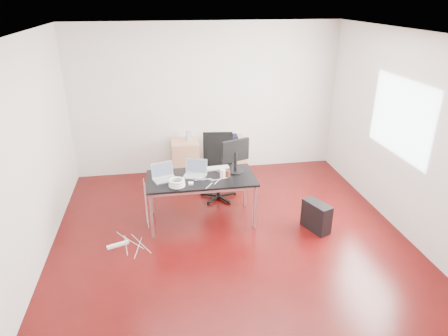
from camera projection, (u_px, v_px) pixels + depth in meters
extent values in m
plane|color=#3A0606|center=(230.00, 237.00, 5.77)|extent=(5.00, 5.00, 0.00)
plane|color=silver|center=(232.00, 33.00, 4.64)|extent=(5.00, 5.00, 0.00)
plane|color=silver|center=(207.00, 100.00, 7.46)|extent=(5.00, 0.00, 5.00)
plane|color=silver|center=(292.00, 263.00, 2.95)|extent=(5.00, 0.00, 5.00)
plane|color=silver|center=(28.00, 158.00, 4.82)|extent=(0.00, 5.00, 5.00)
plane|color=silver|center=(406.00, 136.00, 5.58)|extent=(0.00, 5.00, 5.00)
plane|color=white|center=(400.00, 118.00, 5.68)|extent=(0.00, 1.50, 1.50)
cube|color=black|center=(201.00, 178.00, 5.91)|extent=(1.60, 0.80, 0.03)
cube|color=silver|center=(152.00, 216.00, 5.63)|extent=(0.04, 0.04, 0.70)
cube|color=silver|center=(152.00, 193.00, 6.26)|extent=(0.04, 0.04, 0.70)
cube|color=silver|center=(255.00, 207.00, 5.86)|extent=(0.04, 0.04, 0.70)
cube|color=silver|center=(245.00, 186.00, 6.49)|extent=(0.04, 0.04, 0.70)
cylinder|color=black|center=(218.00, 186.00, 6.77)|extent=(0.06, 0.06, 0.47)
cube|color=black|center=(218.00, 171.00, 6.66)|extent=(0.53, 0.52, 0.06)
cube|color=black|center=(218.00, 150.00, 6.74)|extent=(0.47, 0.16, 0.55)
cube|color=tan|center=(185.00, 159.00, 7.57)|extent=(0.50, 0.50, 0.70)
cube|color=tan|center=(232.00, 156.00, 7.71)|extent=(0.50, 0.50, 0.70)
cube|color=black|center=(316.00, 216.00, 5.87)|extent=(0.36, 0.49, 0.44)
cylinder|color=black|center=(195.00, 170.00, 7.61)|extent=(0.31, 0.31, 0.28)
cube|color=white|center=(118.00, 245.00, 5.55)|extent=(0.30, 0.16, 0.04)
cube|color=silver|center=(165.00, 180.00, 5.81)|extent=(0.38, 0.32, 0.01)
cube|color=silver|center=(162.00, 170.00, 5.85)|extent=(0.33, 0.14, 0.22)
cube|color=#475166|center=(162.00, 170.00, 5.85)|extent=(0.29, 0.12, 0.18)
cube|color=silver|center=(195.00, 176.00, 5.92)|extent=(0.39, 0.33, 0.01)
cube|color=silver|center=(197.00, 166.00, 5.98)|extent=(0.32, 0.16, 0.22)
cube|color=#475166|center=(197.00, 166.00, 5.97)|extent=(0.28, 0.14, 0.18)
cylinder|color=black|center=(235.00, 171.00, 6.09)|extent=(0.26, 0.26, 0.02)
cylinder|color=black|center=(236.00, 161.00, 6.02)|extent=(0.05, 0.05, 0.30)
cube|color=black|center=(235.00, 151.00, 5.97)|extent=(0.44, 0.20, 0.34)
cube|color=#475166|center=(235.00, 150.00, 5.99)|extent=(0.37, 0.14, 0.29)
cube|color=white|center=(215.00, 168.00, 6.18)|extent=(0.45, 0.17, 0.02)
cylinder|color=white|center=(223.00, 173.00, 5.89)|extent=(0.11, 0.11, 0.12)
cylinder|color=#51291B|center=(228.00, 173.00, 5.91)|extent=(0.10, 0.10, 0.10)
torus|color=white|center=(177.00, 185.00, 5.62)|extent=(0.24, 0.24, 0.04)
torus|color=white|center=(177.00, 183.00, 5.61)|extent=(0.23, 0.23, 0.04)
torus|color=white|center=(177.00, 181.00, 5.59)|extent=(0.22, 0.22, 0.04)
cube|color=white|center=(191.00, 183.00, 5.68)|extent=(0.08, 0.08, 0.03)
cube|color=#9E9E9E|center=(189.00, 136.00, 7.45)|extent=(0.10, 0.09, 0.18)
cube|color=black|center=(229.00, 138.00, 7.48)|extent=(0.31, 0.25, 0.09)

